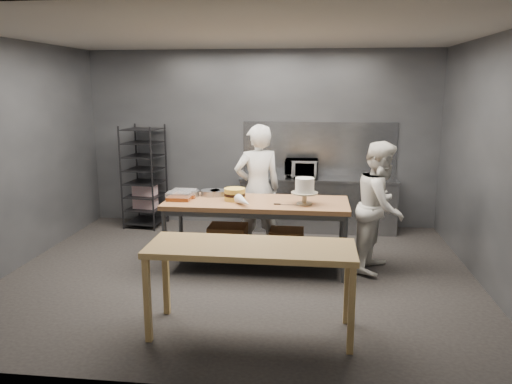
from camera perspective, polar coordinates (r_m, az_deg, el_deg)
ground at (r=6.58m, az=-1.83°, el=-9.34°), size 6.00×6.00×0.00m
back_wall at (r=8.65m, az=0.57°, el=6.10°), size 6.00×0.04×3.00m
work_table at (r=6.66m, az=-0.12°, el=-3.89°), size 2.40×0.90×0.92m
near_counter at (r=4.84m, az=-0.58°, el=-7.10°), size 2.00×0.70×0.90m
back_counter at (r=8.47m, az=7.07°, el=-1.33°), size 2.60×0.60×0.90m
splashback_panel at (r=8.60m, az=7.21°, el=4.96°), size 2.60×0.02×0.90m
speed_rack at (r=8.79m, az=-12.64°, el=1.66°), size 0.66×0.71×1.75m
chef_behind at (r=7.22m, az=0.20°, el=0.36°), size 0.80×0.66×1.87m
chef_right at (r=6.70m, az=14.05°, el=-1.64°), size 0.89×1.00×1.71m
microwave at (r=8.35m, az=5.21°, el=2.71°), size 0.54×0.37×0.30m
frosted_cake_stand at (r=6.34m, az=5.58°, el=0.49°), size 0.34×0.34×0.34m
layer_cake at (r=6.57m, az=-2.44°, el=-0.26°), size 0.28×0.28×0.16m
cake_pans at (r=6.88m, az=-5.91°, el=-0.12°), size 0.68×0.35×0.07m
piping_bag at (r=6.24m, az=-1.40°, el=-1.10°), size 0.29×0.39×0.12m
offset_spatula at (r=6.34m, az=3.23°, el=-1.43°), size 0.36×0.02×0.02m
pastry_clamshells at (r=6.72m, az=-8.49°, el=-0.32°), size 0.34×0.39×0.11m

